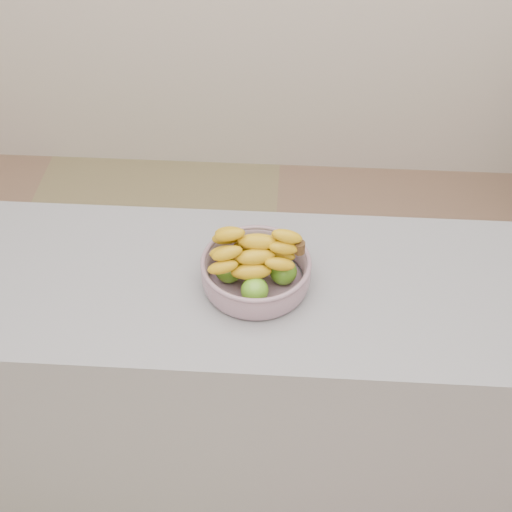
{
  "coord_description": "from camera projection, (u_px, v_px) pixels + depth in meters",
  "views": [
    {
      "loc": [
        0.07,
        -1.11,
        2.25
      ],
      "look_at": [
        -0.01,
        0.21,
        1.0
      ],
      "focal_mm": 50.0,
      "sensor_mm": 36.0,
      "label": 1
    }
  ],
  "objects": [
    {
      "name": "room_shell",
      "position": [
        257.0,
        30.0,
        1.18
      ],
      "size": [
        4.05,
        4.05,
        2.73
      ],
      "color": "beige",
      "rests_on": "ground"
    },
    {
      "name": "counter",
      "position": [
        261.0,
        386.0,
        2.2
      ],
      "size": [
        2.0,
        0.6,
        0.9
      ],
      "primitive_type": "cube",
      "color": "gray",
      "rests_on": "ground"
    },
    {
      "name": "fruit_bowl",
      "position": [
        256.0,
        269.0,
        1.85
      ],
      "size": [
        0.29,
        0.29,
        0.17
      ],
      "rotation": [
        0.0,
        0.0,
        0.02
      ],
      "color": "#97A6B5",
      "rests_on": "counter"
    }
  ]
}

